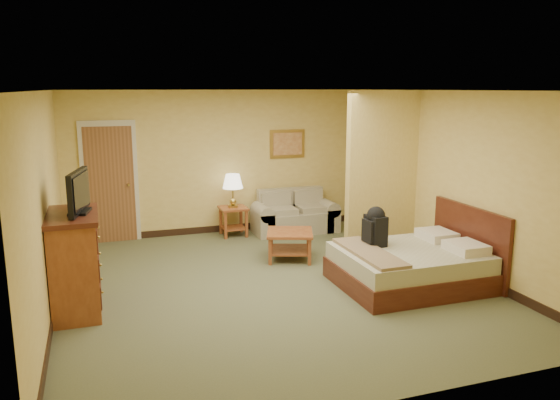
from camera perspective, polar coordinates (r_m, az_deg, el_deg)
name	(u,v)px	position (r m, az deg, el deg)	size (l,w,h in m)	color
floor	(272,285)	(7.51, -0.86, -8.88)	(6.00, 6.00, 0.00)	#575B3B
ceiling	(271,90)	(7.03, -0.92, 11.38)	(6.00, 6.00, 0.00)	white
back_wall	(221,162)	(10.02, -6.21, 3.93)	(5.50, 0.02, 2.60)	#DFBF5F
left_wall	(45,206)	(6.85, -23.35, -0.55)	(0.02, 6.00, 2.60)	#DFBF5F
right_wall	(449,180)	(8.41, 17.24, 2.00)	(0.02, 6.00, 2.60)	#DFBF5F
partition	(382,173)	(8.86, 10.58, 2.79)	(1.20, 0.15, 2.60)	#DFBF5F
door	(110,183)	(9.79, -17.33, 1.70)	(0.94, 0.16, 2.10)	beige
baseboard	(222,228)	(10.25, -6.05, -2.96)	(5.50, 0.02, 0.12)	black
loveseat	(294,218)	(10.16, 1.53, -1.89)	(1.55, 0.72, 0.78)	tan
side_table	(233,217)	(9.89, -4.90, -1.76)	(0.48, 0.48, 0.53)	brown
table_lamp	(233,182)	(9.76, -4.96, 1.87)	(0.36, 0.36, 0.60)	#B19441
coffee_table	(290,239)	(8.51, 1.03, -4.12)	(0.89, 0.89, 0.45)	brown
wall_picture	(287,144)	(10.31, 0.78, 5.90)	(0.68, 0.04, 0.53)	#B78E3F
dresser	(75,262)	(6.93, -20.65, -6.12)	(0.59, 1.13, 1.20)	brown
tv	(79,193)	(6.73, -20.30, 0.68)	(0.27, 0.81, 0.50)	black
bed	(413,265)	(7.65, 13.77, -6.60)	(1.93, 1.59, 1.03)	#441910
backpack	(376,225)	(7.59, 9.96, -2.59)	(0.25, 0.33, 0.54)	black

